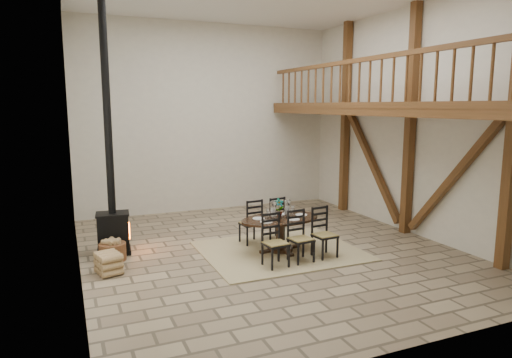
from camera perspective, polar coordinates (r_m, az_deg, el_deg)
name	(u,v)px	position (r m, az deg, el deg)	size (l,w,h in m)	color
ground	(269,250)	(9.16, 1.65, -8.91)	(8.00, 8.00, 0.00)	#9A8767
room_shell	(324,97)	(9.27, 8.55, 10.14)	(7.02, 8.02, 5.01)	beige
rug	(280,251)	(9.12, 3.01, -8.93)	(3.00, 2.50, 0.02)	tan
dining_table	(283,234)	(8.94, 3.36, -6.84)	(1.73, 1.93, 1.05)	black
wood_stove	(112,196)	(9.12, -17.61, -2.05)	(0.67, 0.54, 5.00)	black
log_basket	(113,251)	(8.96, -17.48, -8.58)	(0.49, 0.49, 0.41)	brown
log_stack	(109,263)	(8.29, -17.95, -10.00)	(0.47, 0.57, 0.37)	tan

